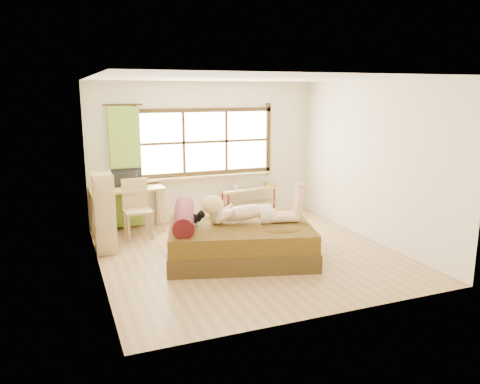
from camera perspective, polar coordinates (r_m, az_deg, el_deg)
name	(u,v)px	position (r m, az deg, el deg)	size (l,w,h in m)	color
floor	(249,254)	(7.45, 1.11, -7.53)	(4.50, 4.50, 0.00)	#9E754C
ceiling	(250,78)	(7.02, 1.21, 13.70)	(4.50, 4.50, 0.00)	white
wall_back	(205,152)	(9.21, -4.27, 4.89)	(4.50, 4.50, 0.00)	silver
wall_front	(330,201)	(5.15, 10.87, -1.11)	(4.50, 4.50, 0.00)	silver
wall_left	(95,180)	(6.59, -17.21, 1.46)	(4.50, 4.50, 0.00)	silver
wall_right	(372,161)	(8.24, 15.78, 3.60)	(4.50, 4.50, 0.00)	silver
window	(205,144)	(9.16, -4.23, 5.85)	(2.80, 0.16, 1.46)	#FFEDBF
curtain	(126,168)	(8.78, -13.72, 2.90)	(0.55, 0.10, 2.20)	olive
bed	(236,238)	(7.26, -0.50, -5.63)	(2.55, 2.25, 0.82)	#34240F
woman	(250,202)	(7.12, 1.19, -1.22)	(1.51, 0.43, 0.65)	#E4B293
kitten	(192,217)	(7.03, -5.86, -3.09)	(0.32, 0.13, 0.26)	black
desk	(127,194)	(8.69, -13.58, -0.19)	(1.31, 0.62, 0.81)	tan
monitor	(126,178)	(8.68, -13.72, 1.65)	(0.58, 0.08, 0.34)	black
chair	(136,205)	(8.39, -12.52, -1.54)	(0.46, 0.46, 1.02)	tan
pipe_shelf	(249,196)	(9.49, 1.14, -0.46)	(1.22, 0.49, 0.67)	tan
cup	(235,187)	(9.33, -0.61, 0.62)	(0.12, 0.12, 0.10)	gray
book	(258,187)	(9.53, 2.20, 0.61)	(0.17, 0.23, 0.02)	gray
bookshelf	(104,212)	(7.71, -16.22, -2.36)	(0.32, 0.55, 1.26)	tan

